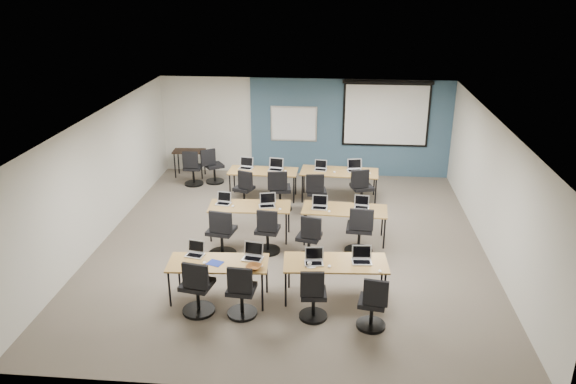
# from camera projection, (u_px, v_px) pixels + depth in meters

# --- Properties ---
(floor) EXTENTS (8.00, 9.00, 0.02)m
(floor) POSITION_uv_depth(u_px,v_px,m) (291.00, 243.00, 11.87)
(floor) COLOR #6B6354
(floor) RESTS_ON ground
(ceiling) EXTENTS (8.00, 9.00, 0.02)m
(ceiling) POSITION_uv_depth(u_px,v_px,m) (291.00, 119.00, 10.89)
(ceiling) COLOR white
(ceiling) RESTS_ON ground
(wall_back) EXTENTS (8.00, 0.04, 2.70)m
(wall_back) POSITION_uv_depth(u_px,v_px,m) (305.00, 127.00, 15.55)
(wall_back) COLOR beige
(wall_back) RESTS_ON ground
(wall_front) EXTENTS (8.00, 0.04, 2.70)m
(wall_front) POSITION_uv_depth(u_px,v_px,m) (261.00, 306.00, 7.21)
(wall_front) COLOR beige
(wall_front) RESTS_ON ground
(wall_left) EXTENTS (0.04, 9.00, 2.70)m
(wall_left) POSITION_uv_depth(u_px,v_px,m) (100.00, 178.00, 11.71)
(wall_left) COLOR beige
(wall_left) RESTS_ON ground
(wall_right) EXTENTS (0.04, 9.00, 2.70)m
(wall_right) POSITION_uv_depth(u_px,v_px,m) (493.00, 190.00, 11.05)
(wall_right) COLOR beige
(wall_right) RESTS_ON ground
(blue_accent_panel) EXTENTS (5.50, 0.04, 2.70)m
(blue_accent_panel) POSITION_uv_depth(u_px,v_px,m) (350.00, 128.00, 15.42)
(blue_accent_panel) COLOR #3D5977
(blue_accent_panel) RESTS_ON wall_back
(whiteboard) EXTENTS (1.28, 0.03, 0.98)m
(whiteboard) POSITION_uv_depth(u_px,v_px,m) (294.00, 124.00, 15.47)
(whiteboard) COLOR silver
(whiteboard) RESTS_ON wall_back
(projector_screen) EXTENTS (2.40, 0.10, 1.82)m
(projector_screen) POSITION_uv_depth(u_px,v_px,m) (386.00, 110.00, 15.09)
(projector_screen) COLOR black
(projector_screen) RESTS_ON wall_back
(training_table_front_left) EXTENTS (1.71, 0.71, 0.73)m
(training_table_front_left) POSITION_uv_depth(u_px,v_px,m) (218.00, 265.00, 9.60)
(training_table_front_left) COLOR brown
(training_table_front_left) RESTS_ON floor
(training_table_front_right) EXTENTS (1.78, 0.74, 0.73)m
(training_table_front_right) POSITION_uv_depth(u_px,v_px,m) (335.00, 264.00, 9.60)
(training_table_front_right) COLOR #A55D2B
(training_table_front_right) RESTS_ON floor
(training_table_mid_left) EXTENTS (1.73, 0.72, 0.73)m
(training_table_mid_left) POSITION_uv_depth(u_px,v_px,m) (250.00, 208.00, 11.92)
(training_table_mid_left) COLOR brown
(training_table_mid_left) RESTS_ON floor
(training_table_mid_right) EXTENTS (1.77, 0.74, 0.73)m
(training_table_mid_right) POSITION_uv_depth(u_px,v_px,m) (345.00, 211.00, 11.76)
(training_table_mid_right) COLOR #905C33
(training_table_mid_right) RESTS_ON floor
(training_table_back_left) EXTENTS (1.71, 0.71, 0.73)m
(training_table_back_left) POSITION_uv_depth(u_px,v_px,m) (263.00, 172.00, 14.03)
(training_table_back_left) COLOR brown
(training_table_back_left) RESTS_ON floor
(training_table_back_right) EXTENTS (1.92, 0.80, 0.73)m
(training_table_back_right) POSITION_uv_depth(u_px,v_px,m) (339.00, 173.00, 13.97)
(training_table_back_right) COLOR #936341
(training_table_back_right) RESTS_ON floor
(laptop_0) EXTENTS (0.31, 0.26, 0.24)m
(laptop_0) POSITION_uv_depth(u_px,v_px,m) (195.00, 252.00, 9.82)
(laptop_0) COLOR #AAAAAA
(laptop_0) RESTS_ON training_table_front_left
(mouse_0) EXTENTS (0.07, 0.10, 0.03)m
(mouse_0) POSITION_uv_depth(u_px,v_px,m) (204.00, 263.00, 9.54)
(mouse_0) COLOR white
(mouse_0) RESTS_ON training_table_front_left
(task_chair_0) EXTENTS (0.55, 0.55, 1.03)m
(task_chair_0) POSITION_uv_depth(u_px,v_px,m) (197.00, 291.00, 9.28)
(task_chair_0) COLOR black
(task_chair_0) RESTS_ON floor
(laptop_1) EXTENTS (0.34, 0.29, 0.26)m
(laptop_1) POSITION_uv_depth(u_px,v_px,m) (253.00, 254.00, 9.71)
(laptop_1) COLOR #ACACAC
(laptop_1) RESTS_ON training_table_front_left
(mouse_1) EXTENTS (0.07, 0.10, 0.03)m
(mouse_1) POSITION_uv_depth(u_px,v_px,m) (261.00, 265.00, 9.45)
(mouse_1) COLOR white
(mouse_1) RESTS_ON training_table_front_left
(task_chair_1) EXTENTS (0.51, 0.51, 0.99)m
(task_chair_1) POSITION_uv_depth(u_px,v_px,m) (241.00, 295.00, 9.21)
(task_chair_1) COLOR black
(task_chair_1) RESTS_ON floor
(laptop_2) EXTENTS (0.32, 0.27, 0.24)m
(laptop_2) POSITION_uv_depth(u_px,v_px,m) (314.00, 259.00, 9.55)
(laptop_2) COLOR #9E9EA9
(laptop_2) RESTS_ON training_table_front_right
(mouse_2) EXTENTS (0.07, 0.10, 0.03)m
(mouse_2) POSITION_uv_depth(u_px,v_px,m) (329.00, 266.00, 9.43)
(mouse_2) COLOR white
(mouse_2) RESTS_ON training_table_front_right
(task_chair_2) EXTENTS (0.47, 0.47, 0.96)m
(task_chair_2) POSITION_uv_depth(u_px,v_px,m) (313.00, 298.00, 9.14)
(task_chair_2) COLOR black
(task_chair_2) RESTS_ON floor
(laptop_3) EXTENTS (0.34, 0.29, 0.26)m
(laptop_3) POSITION_uv_depth(u_px,v_px,m) (362.00, 258.00, 9.59)
(laptop_3) COLOR #A5A6B3
(laptop_3) RESTS_ON training_table_front_right
(mouse_3) EXTENTS (0.06, 0.09, 0.03)m
(mouse_3) POSITION_uv_depth(u_px,v_px,m) (380.00, 271.00, 9.28)
(mouse_3) COLOR white
(mouse_3) RESTS_ON training_table_front_right
(task_chair_3) EXTENTS (0.48, 0.48, 0.96)m
(task_chair_3) POSITION_uv_depth(u_px,v_px,m) (373.00, 307.00, 8.90)
(task_chair_3) COLOR black
(task_chair_3) RESTS_ON floor
(laptop_4) EXTENTS (0.31, 0.26, 0.24)m
(laptop_4) POSITION_uv_depth(u_px,v_px,m) (224.00, 201.00, 12.00)
(laptop_4) COLOR #B2B2B4
(laptop_4) RESTS_ON training_table_mid_left
(mouse_4) EXTENTS (0.06, 0.10, 0.03)m
(mouse_4) POSITION_uv_depth(u_px,v_px,m) (233.00, 206.00, 11.86)
(mouse_4) COLOR white
(mouse_4) RESTS_ON training_table_mid_left
(task_chair_4) EXTENTS (0.57, 0.57, 1.05)m
(task_chair_4) POSITION_uv_depth(u_px,v_px,m) (222.00, 237.00, 11.18)
(task_chair_4) COLOR black
(task_chair_4) RESTS_ON floor
(laptop_5) EXTENTS (0.34, 0.29, 0.26)m
(laptop_5) POSITION_uv_depth(u_px,v_px,m) (267.00, 203.00, 11.88)
(laptop_5) COLOR silver
(laptop_5) RESTS_ON training_table_mid_left
(mouse_5) EXTENTS (0.07, 0.10, 0.03)m
(mouse_5) POSITION_uv_depth(u_px,v_px,m) (280.00, 209.00, 11.71)
(mouse_5) COLOR white
(mouse_5) RESTS_ON training_table_mid_left
(task_chair_5) EXTENTS (0.51, 0.51, 0.99)m
(task_chair_5) POSITION_uv_depth(u_px,v_px,m) (268.00, 234.00, 11.33)
(task_chair_5) COLOR black
(task_chair_5) RESTS_ON floor
(laptop_6) EXTENTS (0.32, 0.28, 0.25)m
(laptop_6) POSITION_uv_depth(u_px,v_px,m) (320.00, 205.00, 11.79)
(laptop_6) COLOR silver
(laptop_6) RESTS_ON training_table_mid_right
(mouse_6) EXTENTS (0.06, 0.09, 0.03)m
(mouse_6) POSITION_uv_depth(u_px,v_px,m) (329.00, 211.00, 11.60)
(mouse_6) COLOR white
(mouse_6) RESTS_ON training_table_mid_right
(task_chair_6) EXTENTS (0.50, 0.50, 0.98)m
(task_chair_6) POSITION_uv_depth(u_px,v_px,m) (309.00, 241.00, 11.06)
(task_chair_6) COLOR black
(task_chair_6) RESTS_ON floor
(laptop_7) EXTENTS (0.31, 0.26, 0.24)m
(laptop_7) POSITION_uv_depth(u_px,v_px,m) (362.00, 204.00, 11.81)
(laptop_7) COLOR #B3B3B3
(laptop_7) RESTS_ON training_table_mid_right
(mouse_7) EXTENTS (0.07, 0.10, 0.03)m
(mouse_7) POSITION_uv_depth(u_px,v_px,m) (369.00, 211.00, 11.63)
(mouse_7) COLOR white
(mouse_7) RESTS_ON training_table_mid_right
(task_chair_7) EXTENTS (0.58, 0.58, 1.05)m
(task_chair_7) POSITION_uv_depth(u_px,v_px,m) (360.00, 234.00, 11.29)
(task_chair_7) COLOR black
(task_chair_7) RESTS_ON floor
(laptop_8) EXTENTS (0.35, 0.29, 0.26)m
(laptop_8) POSITION_uv_depth(u_px,v_px,m) (246.00, 166.00, 14.17)
(laptop_8) COLOR #B7B7C3
(laptop_8) RESTS_ON training_table_back_left
(mouse_8) EXTENTS (0.06, 0.09, 0.03)m
(mouse_8) POSITION_uv_depth(u_px,v_px,m) (250.00, 170.00, 14.03)
(mouse_8) COLOR white
(mouse_8) RESTS_ON training_table_back_left
(task_chair_8) EXTENTS (0.49, 0.47, 0.95)m
(task_chair_8) POSITION_uv_depth(u_px,v_px,m) (244.00, 192.00, 13.60)
(task_chair_8) COLOR black
(task_chair_8) RESTS_ON floor
(laptop_9) EXTENTS (0.36, 0.31, 0.27)m
(laptop_9) POSITION_uv_depth(u_px,v_px,m) (276.00, 167.00, 14.07)
(laptop_9) COLOR #A9A9AA
(laptop_9) RESTS_ON training_table_back_left
(mouse_9) EXTENTS (0.07, 0.10, 0.03)m
(mouse_9) POSITION_uv_depth(u_px,v_px,m) (285.00, 171.00, 13.93)
(mouse_9) COLOR white
(mouse_9) RESTS_ON training_table_back_left
(task_chair_9) EXTENTS (0.57, 0.57, 1.04)m
(task_chair_9) POSITION_uv_depth(u_px,v_px,m) (279.00, 194.00, 13.36)
(task_chair_9) COLOR black
(task_chair_9) RESTS_ON floor
(laptop_10) EXTENTS (0.30, 0.26, 0.23)m
(laptop_10) POSITION_uv_depth(u_px,v_px,m) (321.00, 167.00, 14.06)
(laptop_10) COLOR silver
(laptop_10) RESTS_ON training_table_back_right
(mouse_10) EXTENTS (0.07, 0.10, 0.03)m
(mouse_10) POSITION_uv_depth(u_px,v_px,m) (334.00, 172.00, 13.87)
(mouse_10) COLOR white
(mouse_10) RESTS_ON training_table_back_right
(task_chair_10) EXTENTS (0.52, 0.52, 1.00)m
(task_chair_10) POSITION_uv_depth(u_px,v_px,m) (316.00, 196.00, 13.30)
(task_chair_10) COLOR black
(task_chair_10) RESTS_ON floor
(laptop_11) EXTENTS (0.36, 0.31, 0.27)m
(laptop_11) POSITION_uv_depth(u_px,v_px,m) (355.00, 168.00, 14.00)
(laptop_11) COLOR silver
(laptop_11) RESTS_ON training_table_back_right
(mouse_11) EXTENTS (0.08, 0.11, 0.03)m
(mouse_11) POSITION_uv_depth(u_px,v_px,m) (369.00, 173.00, 13.80)
(mouse_11) COLOR white
(mouse_11) RESTS_ON training_table_back_right
(task_chair_11) EXTENTS (0.56, 0.54, 1.02)m
(task_chair_11) POSITION_uv_depth(u_px,v_px,m) (361.00, 191.00, 13.52)
(task_chair_11) COLOR black
(task_chair_11) RESTS_ON floor
(blue_mousepad) EXTENTS (0.31, 0.28, 0.01)m
(blue_mousepad) POSITION_uv_depth(u_px,v_px,m) (215.00, 263.00, 9.55)
(blue_mousepad) COLOR navy
(blue_mousepad) RESTS_ON training_table_front_left
(snack_bowl) EXTENTS (0.38, 0.38, 0.07)m
(snack_bowl) POSITION_uv_depth(u_px,v_px,m) (254.00, 267.00, 9.36)
(snack_bowl) COLOR olive
(snack_bowl) RESTS_ON training_table_front_left
(snack_plate) EXTENTS (0.23, 0.23, 0.01)m
(snack_plate) POSITION_uv_depth(u_px,v_px,m) (311.00, 266.00, 9.45)
(snack_plate) COLOR white
(snack_plate) RESTS_ON training_table_front_right
(coffee_cup) EXTENTS (0.07, 0.07, 0.06)m
(coffee_cup) POSITION_uv_depth(u_px,v_px,m) (309.00, 265.00, 9.42)
(coffee_cup) COLOR silver
(coffee_cup) RESTS_ON snack_plate
(utility_table) EXTENTS (0.87, 0.48, 0.75)m
(utility_table) POSITION_uv_depth(u_px,v_px,m) (189.00, 154.00, 15.56)
(utility_table) COLOR black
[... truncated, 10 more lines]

